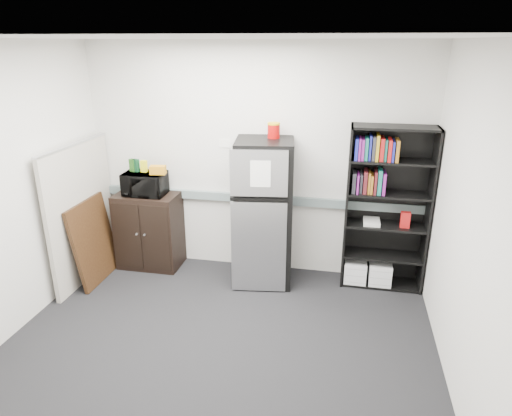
{
  "coord_description": "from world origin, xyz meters",
  "views": [
    {
      "loc": [
        1.05,
        -3.35,
        2.68
      ],
      "look_at": [
        0.19,
        0.9,
        1.09
      ],
      "focal_mm": 32.0,
      "sensor_mm": 36.0,
      "label": 1
    }
  ],
  "objects_px": {
    "cabinet": "(150,230)",
    "refrigerator": "(264,213)",
    "bookshelf": "(385,206)",
    "cubicle_partition": "(82,213)",
    "microwave": "(145,184)"
  },
  "relations": [
    {
      "from": "microwave",
      "to": "refrigerator",
      "type": "distance_m",
      "value": 1.48
    },
    {
      "from": "bookshelf",
      "to": "cubicle_partition",
      "type": "distance_m",
      "value": 3.45
    },
    {
      "from": "microwave",
      "to": "refrigerator",
      "type": "relative_size",
      "value": 0.29
    },
    {
      "from": "cabinet",
      "to": "bookshelf",
      "type": "bearing_deg",
      "value": 1.35
    },
    {
      "from": "cubicle_partition",
      "to": "microwave",
      "type": "height_order",
      "value": "cubicle_partition"
    },
    {
      "from": "cubicle_partition",
      "to": "cabinet",
      "type": "relative_size",
      "value": 1.72
    },
    {
      "from": "cabinet",
      "to": "microwave",
      "type": "distance_m",
      "value": 0.61
    },
    {
      "from": "bookshelf",
      "to": "cabinet",
      "type": "relative_size",
      "value": 1.97
    },
    {
      "from": "bookshelf",
      "to": "cabinet",
      "type": "xyz_separation_m",
      "value": [
        -2.79,
        -0.07,
        -0.5
      ]
    },
    {
      "from": "cubicle_partition",
      "to": "cabinet",
      "type": "xyz_separation_m",
      "value": [
        0.62,
        0.42,
        -0.34
      ]
    },
    {
      "from": "bookshelf",
      "to": "cubicle_partition",
      "type": "bearing_deg",
      "value": -171.87
    },
    {
      "from": "cubicle_partition",
      "to": "refrigerator",
      "type": "relative_size",
      "value": 0.97
    },
    {
      "from": "bookshelf",
      "to": "cubicle_partition",
      "type": "relative_size",
      "value": 1.14
    },
    {
      "from": "cabinet",
      "to": "refrigerator",
      "type": "relative_size",
      "value": 0.56
    },
    {
      "from": "refrigerator",
      "to": "microwave",
      "type": "bearing_deg",
      "value": 169.62
    }
  ]
}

